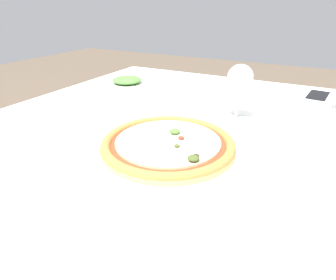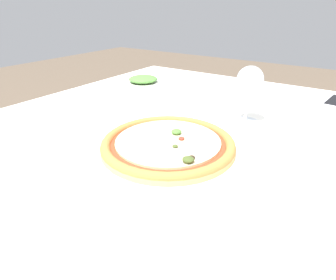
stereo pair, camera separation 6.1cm
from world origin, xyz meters
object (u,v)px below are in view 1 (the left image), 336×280
object	(u,v)px
fork	(129,108)
side_plate	(127,82)
dining_table	(206,156)
pizza_plate	(168,145)
wine_glass_far_right	(240,80)
cell_phone	(318,97)

from	to	relation	value
fork	side_plate	xyz separation A→B (m)	(-0.16, 0.23, 0.01)
dining_table	side_plate	distance (m)	0.52
pizza_plate	side_plate	distance (m)	0.58
pizza_plate	side_plate	world-z (taller)	pizza_plate
wine_glass_far_right	cell_phone	size ratio (longest dim) A/B	1.02
fork	pizza_plate	bearing A→B (deg)	-38.81
dining_table	pizza_plate	distance (m)	0.18
wine_glass_far_right	cell_phone	xyz separation A→B (m)	(0.20, 0.33, -0.11)
dining_table	cell_phone	bearing A→B (deg)	61.15
pizza_plate	cell_phone	world-z (taller)	pizza_plate
fork	side_plate	size ratio (longest dim) A/B	0.85
pizza_plate	fork	bearing A→B (deg)	141.19
wine_glass_far_right	cell_phone	bearing A→B (deg)	58.74
pizza_plate	cell_phone	bearing A→B (deg)	64.73
dining_table	cell_phone	size ratio (longest dim) A/B	8.39
dining_table	pizza_plate	world-z (taller)	pizza_plate
pizza_plate	cell_phone	distance (m)	0.66
wine_glass_far_right	side_plate	world-z (taller)	wine_glass_far_right
side_plate	cell_phone	bearing A→B (deg)	14.16
pizza_plate	cell_phone	xyz separation A→B (m)	(0.28, 0.59, -0.01)
wine_glass_far_right	side_plate	distance (m)	0.52
dining_table	side_plate	xyz separation A→B (m)	(-0.44, 0.27, 0.09)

